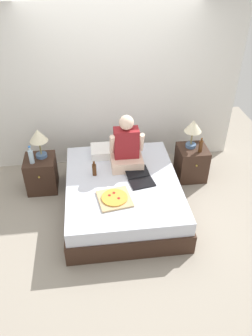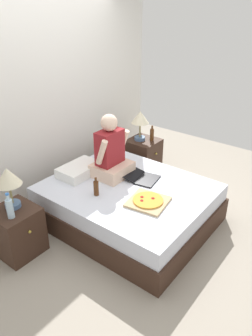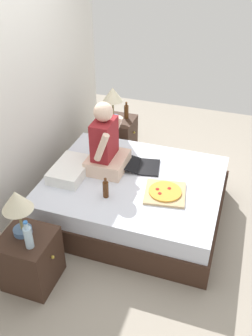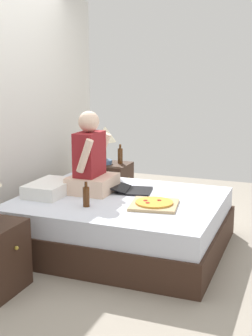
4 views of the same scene
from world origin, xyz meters
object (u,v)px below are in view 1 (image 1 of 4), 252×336
water_bottle (31,156)px  beer_bottle (201,146)px  lamp_on_right_nightstand (193,128)px  pizza_box (115,198)px  person_seated (126,148)px  nightstand_left (42,173)px  laptop (140,179)px  beer_bottle_on_bed (94,169)px  lamp_on_left_nightstand (38,137)px  nightstand_right (191,163)px  bed (123,194)px

water_bottle → beer_bottle: size_ratio=1.20×
lamp_on_right_nightstand → pizza_box: lamp_on_right_nightstand is taller
person_seated → pizza_box: 0.80m
nightstand_left → water_bottle: water_bottle is taller
beer_bottle → person_seated: (-1.13, -0.15, 0.14)m
laptop → pizza_box: size_ratio=1.02×
lamp_on_right_nightstand → beer_bottle_on_bed: 1.59m
lamp_on_left_nightstand → pizza_box: (0.97, -1.02, -0.36)m
nightstand_right → pizza_box: (-1.30, -0.97, 0.24)m
lamp_on_left_nightstand → pizza_box: lamp_on_left_nightstand is taller
nightstand_right → laptop: laptop is taller
laptop → nightstand_right: bearing=34.3°
beer_bottle → person_seated: size_ratio=0.29×
person_seated → pizza_box: size_ratio=1.70×
person_seated → pizza_box: bearing=-108.5°
lamp_on_left_nightstand → beer_bottle_on_bed: lamp_on_left_nightstand is taller
bed → person_seated: 0.64m
water_bottle → beer_bottle: water_bottle is taller
lamp_on_right_nightstand → beer_bottle_on_bed: lamp_on_right_nightstand is taller
nightstand_left → pizza_box: (1.01, -0.97, 0.24)m
laptop → water_bottle: bearing=160.1°
nightstand_right → beer_bottle_on_bed: (-1.52, -0.42, 0.31)m
laptop → beer_bottle_on_bed: (-0.60, 0.20, 0.07)m
nightstand_right → laptop: 1.13m
lamp_on_left_nightstand → person_seated: bearing=-13.9°
laptop → bed: bearing=172.3°
lamp_on_right_nightstand → beer_bottle_on_bed: (-1.49, -0.47, -0.28)m
laptop → beer_bottle_on_bed: beer_bottle_on_bed is taller
bed → beer_bottle_on_bed: size_ratio=8.56×
nightstand_right → lamp_on_right_nightstand: size_ratio=1.19×
pizza_box → nightstand_right: bearing=36.7°
nightstand_left → laptop: (1.39, -0.62, 0.24)m
nightstand_right → pizza_box: 1.63m
person_seated → beer_bottle_on_bed: bearing=-159.8°
lamp_on_left_nightstand → beer_bottle_on_bed: (0.75, -0.47, -0.28)m
bed → nightstand_left: bearing=152.8°
water_bottle → person_seated: (1.33, -0.16, 0.13)m
lamp_on_left_nightstand → bed: bearing=-30.0°
water_bottle → lamp_on_right_nightstand: 2.37m
bed → beer_bottle: beer_bottle is taller
bed → laptop: (0.24, -0.03, 0.27)m
nightstand_left → lamp_on_left_nightstand: bearing=51.4°
bed → person_seated: person_seated is taller
nightstand_right → pizza_box: size_ratio=1.17×
nightstand_left → beer_bottle_on_bed: bearing=-28.1°
lamp_on_right_nightstand → beer_bottle: size_ratio=1.96×
person_seated → beer_bottle: bearing=7.6°
beer_bottle_on_bed → person_seated: bearing=20.2°
nightstand_right → beer_bottle_on_bed: 1.61m
bed → laptop: 0.36m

